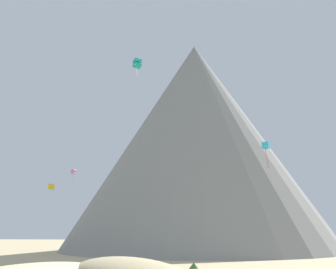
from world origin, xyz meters
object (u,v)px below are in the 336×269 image
Objects in this scene: bush_mid_center at (90,269)px; kite_green_low at (261,209)px; kite_pink_mid at (74,172)px; kite_cyan_mid at (266,145)px; kite_teal_high at (137,63)px; kite_yellow_low at (51,187)px; bush_far_right at (194,265)px; rock_massif at (199,145)px; kite_indigo_low at (244,191)px.

bush_mid_center is 43.50m from kite_green_low.
kite_pink_mid is 49.88m from kite_cyan_mid.
kite_teal_high is at bearing 55.81° from bush_mid_center.
bush_far_right is at bearing 113.82° from kite_yellow_low.
kite_cyan_mid is at bearing -66.00° from rock_massif.
kite_green_low is at bearing 65.04° from bush_far_right.
kite_indigo_low is (10.36, -22.32, -16.00)m from rock_massif.
kite_cyan_mid is (14.37, -32.27, -8.16)m from rock_massif.
bush_mid_center is at bearing -132.01° from kite_pink_mid.
kite_pink_mid is 0.73× the size of kite_cyan_mid.
kite_cyan_mid reaches higher than bush_mid_center.
kite_green_low is (42.12, 10.89, -4.14)m from kite_yellow_low.
rock_massif is at bearing 8.17° from kite_indigo_low.
kite_teal_high is (4.05, 5.96, 30.61)m from bush_mid_center.
kite_green_low is 0.23× the size of kite_indigo_low.
kite_green_low is (45.68, -9.01, -10.42)m from kite_pink_mid.
rock_massif is 33.40m from kite_green_low.
kite_pink_mid reaches higher than bush_mid_center.
kite_green_low is (13.62, -23.09, -19.93)m from rock_massif.
kite_yellow_low is 40.57m from kite_indigo_low.
bush_far_right is 0.57× the size of bush_mid_center.
bush_far_right is at bearing 115.44° from kite_green_low.
kite_indigo_low is at bearing 57.87° from bush_mid_center.
kite_yellow_low is (-16.88, 23.34, 13.27)m from bush_mid_center.
kite_pink_mid is (-24.49, 37.28, -11.07)m from kite_teal_high.
bush_mid_center is 31.71m from kite_yellow_low.
kite_teal_high is at bearing -124.01° from kite_pink_mid.
kite_teal_high is 0.63× the size of kite_indigo_low.
rock_massif is (11.62, 57.32, 29.05)m from bush_mid_center.
bush_mid_center is 0.50× the size of kite_indigo_low.
kite_teal_high is at bearing 157.44° from kite_cyan_mid.
bush_mid_center is 0.44× the size of kite_cyan_mid.
kite_teal_high reaches higher than kite_pink_mid.
kite_indigo_low is at bearing 48.36° from kite_cyan_mid.
bush_mid_center is at bearing -71.14° from kite_teal_high.
bush_mid_center is at bearing -151.12° from bush_far_right.
bush_far_right is 58.18m from rock_massif.
kite_green_low reaches higher than bush_far_right.
kite_pink_mid reaches higher than kite_indigo_low.
kite_yellow_low is 43.58m from kite_cyan_mid.
rock_massif reaches higher than bush_mid_center.
kite_pink_mid is at bearing 115.29° from bush_mid_center.
bush_mid_center is 43.34m from kite_indigo_low.
rock_massif reaches higher than kite_yellow_low.
kite_teal_high is 38.38m from kite_indigo_low.
bush_far_right is 36.19m from kite_yellow_low.
kite_cyan_mid reaches higher than kite_indigo_low.
bush_far_right is at bearing -115.10° from kite_pink_mid.
kite_yellow_low is at bearing 125.87° from bush_mid_center.
kite_teal_high is 32.26m from kite_yellow_low.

